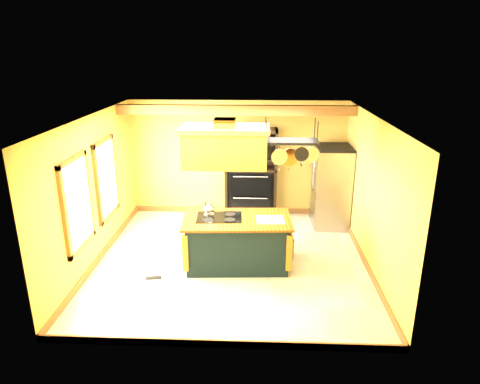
# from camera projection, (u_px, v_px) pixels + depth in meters

# --- Properties ---
(floor) EXTENTS (5.00, 5.00, 0.00)m
(floor) POSITION_uv_depth(u_px,v_px,m) (231.00, 260.00, 8.09)
(floor) COLOR beige
(floor) RESTS_ON ground
(ceiling) EXTENTS (5.00, 5.00, 0.00)m
(ceiling) POSITION_uv_depth(u_px,v_px,m) (230.00, 117.00, 7.22)
(ceiling) COLOR white
(ceiling) RESTS_ON wall_back
(wall_back) EXTENTS (5.00, 0.02, 2.70)m
(wall_back) POSITION_uv_depth(u_px,v_px,m) (238.00, 159.00, 10.02)
(wall_back) COLOR #B99943
(wall_back) RESTS_ON floor
(wall_front) EXTENTS (5.00, 0.02, 2.70)m
(wall_front) POSITION_uv_depth(u_px,v_px,m) (218.00, 258.00, 5.29)
(wall_front) COLOR #B99943
(wall_front) RESTS_ON floor
(wall_left) EXTENTS (0.02, 5.00, 2.70)m
(wall_left) POSITION_uv_depth(u_px,v_px,m) (94.00, 191.00, 7.76)
(wall_left) COLOR #B99943
(wall_left) RESTS_ON floor
(wall_right) EXTENTS (0.02, 5.00, 2.70)m
(wall_right) POSITION_uv_depth(u_px,v_px,m) (372.00, 195.00, 7.55)
(wall_right) COLOR #B99943
(wall_right) RESTS_ON floor
(ceiling_beam) EXTENTS (5.00, 0.15, 0.20)m
(ceiling_beam) POSITION_uv_depth(u_px,v_px,m) (236.00, 110.00, 8.87)
(ceiling_beam) COLOR brown
(ceiling_beam) RESTS_ON ceiling
(window_near) EXTENTS (0.06, 1.06, 1.56)m
(window_near) POSITION_uv_depth(u_px,v_px,m) (78.00, 204.00, 6.99)
(window_near) COLOR brown
(window_near) RESTS_ON wall_left
(window_far) EXTENTS (0.06, 1.06, 1.56)m
(window_far) POSITION_uv_depth(u_px,v_px,m) (107.00, 179.00, 8.31)
(window_far) COLOR brown
(window_far) RESTS_ON wall_left
(kitchen_island) EXTENTS (1.99, 1.18, 1.11)m
(kitchen_island) POSITION_uv_depth(u_px,v_px,m) (237.00, 241.00, 7.79)
(kitchen_island) COLOR black
(kitchen_island) RESTS_ON floor
(range_hood) EXTENTS (1.49, 0.84, 0.80)m
(range_hood) POSITION_uv_depth(u_px,v_px,m) (225.00, 145.00, 7.22)
(range_hood) COLOR #A67B29
(range_hood) RESTS_ON ceiling
(pot_rack) EXTENTS (1.00, 0.46, 0.82)m
(pot_rack) POSITION_uv_depth(u_px,v_px,m) (291.00, 147.00, 7.19)
(pot_rack) COLOR black
(pot_rack) RESTS_ON ceiling
(refrigerator) EXTENTS (0.77, 0.90, 1.77)m
(refrigerator) POSITION_uv_depth(u_px,v_px,m) (331.00, 189.00, 9.45)
(refrigerator) COLOR gray
(refrigerator) RESTS_ON floor
(hutch) EXTENTS (1.19, 0.54, 2.10)m
(hutch) POSITION_uv_depth(u_px,v_px,m) (251.00, 183.00, 9.96)
(hutch) COLOR black
(hutch) RESTS_ON floor
(floor_register) EXTENTS (0.29, 0.16, 0.01)m
(floor_register) POSITION_uv_depth(u_px,v_px,m) (154.00, 278.00, 7.46)
(floor_register) COLOR black
(floor_register) RESTS_ON floor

